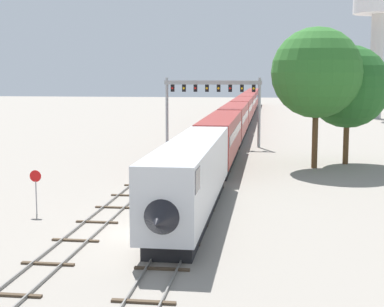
# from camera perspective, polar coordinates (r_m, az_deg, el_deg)

# --- Properties ---
(ground_plane) EXTENTS (400.00, 400.00, 0.00)m
(ground_plane) POSITION_cam_1_polar(r_m,az_deg,el_deg) (33.62, -4.44, -7.77)
(ground_plane) COLOR gray
(track_main) EXTENTS (2.60, 200.00, 0.16)m
(track_main) POSITION_cam_1_polar(r_m,az_deg,el_deg) (92.24, 4.56, 2.14)
(track_main) COLOR slate
(track_main) RESTS_ON ground
(track_near) EXTENTS (2.60, 160.00, 0.16)m
(track_near) POSITION_cam_1_polar(r_m,az_deg,el_deg) (72.97, -0.60, 0.69)
(track_near) COLOR slate
(track_near) RESTS_ON ground
(passenger_train) EXTENTS (3.04, 154.51, 4.80)m
(passenger_train) POSITION_cam_1_polar(r_m,az_deg,el_deg) (103.09, 4.91, 4.13)
(passenger_train) COLOR silver
(passenger_train) RESTS_ON ground
(signal_gantry) EXTENTS (12.10, 0.49, 8.57)m
(signal_gantry) POSITION_cam_1_polar(r_m,az_deg,el_deg) (72.84, 2.02, 5.64)
(signal_gantry) COLOR #999BA0
(signal_gantry) RESTS_ON ground
(water_tower) EXTENTS (10.28, 10.28, 26.78)m
(water_tower) POSITION_cam_1_polar(r_m,az_deg,el_deg) (126.44, 17.67, 12.94)
(water_tower) COLOR beige
(water_tower) RESTS_ON ground
(stop_sign) EXTENTS (0.76, 0.08, 2.88)m
(stop_sign) POSITION_cam_1_polar(r_m,az_deg,el_deg) (38.95, -14.94, -3.04)
(stop_sign) COLOR gray
(stop_sign) RESTS_ON ground
(trackside_tree_left) EXTENTS (8.60, 8.60, 13.42)m
(trackside_tree_left) POSITION_cam_1_polar(r_m,az_deg,el_deg) (57.12, 12.02, 7.67)
(trackside_tree_left) COLOR brown
(trackside_tree_left) RESTS_ON ground
(trackside_tree_mid) EXTENTS (8.21, 8.21, 11.87)m
(trackside_tree_mid) POSITION_cam_1_polar(r_m,az_deg,el_deg) (60.50, 14.91, 6.29)
(trackside_tree_mid) COLOR brown
(trackside_tree_mid) RESTS_ON ground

